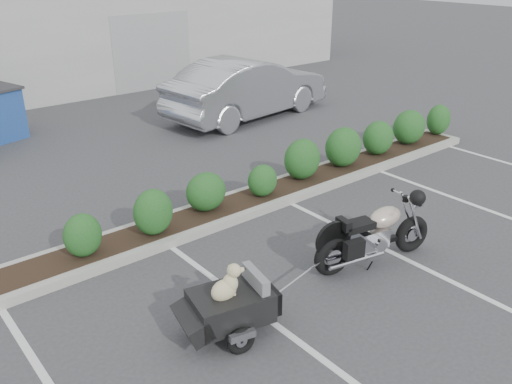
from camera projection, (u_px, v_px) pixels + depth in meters
ground at (309, 260)px, 8.62m from camera, size 90.00×90.00×0.00m
planter_kerb at (268, 195)px, 10.73m from camera, size 12.00×1.00×0.15m
motorcycle at (375, 235)px, 8.35m from camera, size 2.16×0.93×1.25m
pet_trailer at (229, 305)px, 6.79m from camera, size 1.76×1.00×1.03m
sedan at (248, 88)px, 15.80m from camera, size 5.44×2.49×1.73m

